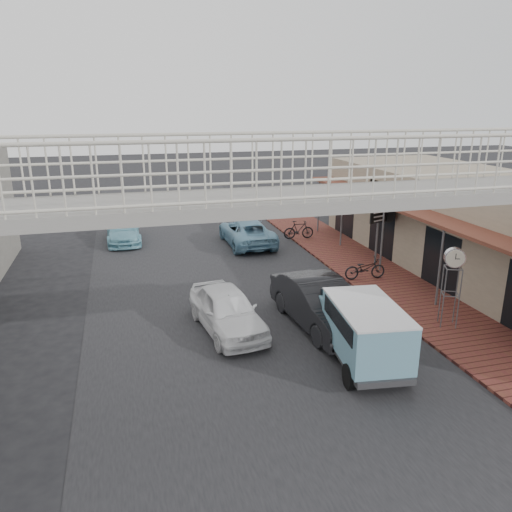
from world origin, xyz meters
TOP-DOWN VIEW (x-y plane):
  - ground at (0.00, 0.00)m, footprint 120.00×120.00m
  - road_strip at (0.00, 0.00)m, footprint 10.00×60.00m
  - sidewalk at (6.50, 3.00)m, footprint 3.00×40.00m
  - shophouse_row at (10.97, 4.00)m, footprint 7.20×18.00m
  - footbridge at (0.00, -4.00)m, footprint 16.40×2.40m
  - white_hatchback at (-0.58, 1.16)m, footprint 2.12×4.22m
  - dark_sedan at (2.36, 0.68)m, footprint 2.02×4.83m
  - angkot_curb at (2.50, 10.71)m, footprint 2.20×4.70m
  - angkot_far at (-3.54, 12.98)m, footprint 1.71×4.12m
  - angkot_van at (2.56, -1.88)m, footprint 2.08×3.83m
  - motorcycle_near at (5.74, 4.14)m, footprint 1.73×0.71m
  - motorcycle_far at (5.30, 10.71)m, footprint 1.63×0.55m
  - street_clock at (6.24, -0.54)m, footprint 0.66×0.65m
  - arrow_sign at (7.82, 6.13)m, footprint 1.67×1.12m

SIDE VIEW (x-z plane):
  - ground at x=0.00m, z-range 0.00..0.00m
  - road_strip at x=0.00m, z-range 0.00..0.01m
  - sidewalk at x=6.50m, z-range 0.00..0.10m
  - motorcycle_near at x=5.74m, z-range 0.10..0.99m
  - motorcycle_far at x=5.30m, z-range 0.10..1.06m
  - angkot_far at x=-3.54m, z-range 0.00..1.19m
  - angkot_curb at x=2.50m, z-range 0.00..1.30m
  - white_hatchback at x=-0.58m, z-range 0.00..1.38m
  - dark_sedan at x=2.36m, z-range 0.00..1.55m
  - angkot_van at x=2.56m, z-range 0.24..2.04m
  - shophouse_row at x=10.97m, z-range 0.01..4.01m
  - street_clock at x=6.24m, z-range 0.95..3.53m
  - arrow_sign at x=7.82m, z-range 0.95..3.71m
  - footbridge at x=0.00m, z-range 0.01..6.35m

